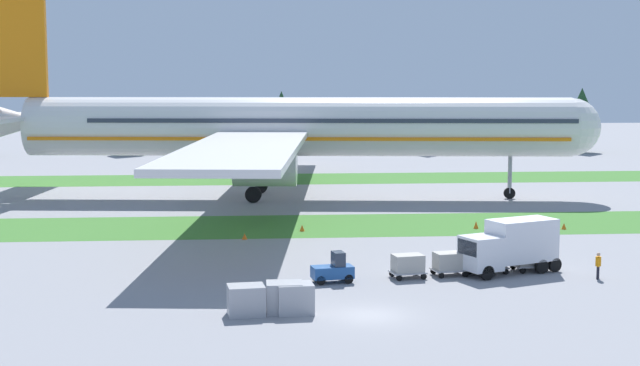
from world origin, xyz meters
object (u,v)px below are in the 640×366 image
(cargo_dolly_third, at_px, (490,260))
(cargo_dolly_lead, at_px, (408,264))
(airliner, at_px, (276,127))
(ground_crew_marshaller, at_px, (598,265))
(cargo_dolly_second, at_px, (449,262))
(uld_container_2, at_px, (295,298))
(cargo_dolly_fourth, at_px, (529,257))
(taxiway_marker_2, at_px, (564,226))
(taxiway_marker_3, at_px, (302,228))
(taxiway_marker_0, at_px, (476,225))
(uld_container_1, at_px, (246,300))
(taxiway_marker_1, at_px, (245,236))
(catering_truck, at_px, (511,244))
(uld_container_0, at_px, (284,298))
(baggage_tug, at_px, (333,270))

(cargo_dolly_third, bearing_deg, cargo_dolly_lead, 90.00)
(airliner, distance_m, ground_crew_marshaller, 46.44)
(cargo_dolly_second, height_order, uld_container_2, uld_container_2)
(ground_crew_marshaller, bearing_deg, cargo_dolly_fourth, -104.22)
(airliner, relative_size, cargo_dolly_third, 34.60)
(cargo_dolly_second, relative_size, taxiway_marker_2, 4.44)
(ground_crew_marshaller, distance_m, taxiway_marker_3, 26.94)
(ground_crew_marshaller, height_order, taxiway_marker_0, ground_crew_marshaller)
(taxiway_marker_2, relative_size, taxiway_marker_3, 0.99)
(uld_container_1, distance_m, taxiway_marker_1, 23.80)
(cargo_dolly_second, xyz_separation_m, uld_container_2, (-10.64, -8.90, -0.08))
(cargo_dolly_lead, relative_size, catering_truck, 0.33)
(airliner, height_order, uld_container_0, airliner)
(ground_crew_marshaller, bearing_deg, cargo_dolly_lead, -72.78)
(taxiway_marker_1, height_order, taxiway_marker_3, taxiway_marker_3)
(baggage_tug, bearing_deg, uld_container_1, 133.75)
(ground_crew_marshaller, relative_size, taxiway_marker_3, 3.16)
(cargo_dolly_second, bearing_deg, taxiway_marker_2, -48.79)
(cargo_dolly_fourth, xyz_separation_m, uld_container_0, (-16.92, -9.78, -0.06))
(taxiway_marker_3, bearing_deg, cargo_dolly_second, -64.67)
(uld_container_1, height_order, taxiway_marker_0, uld_container_1)
(catering_truck, xyz_separation_m, taxiway_marker_3, (-12.86, 17.83, -1.68))
(cargo_dolly_lead, distance_m, cargo_dolly_second, 2.90)
(baggage_tug, bearing_deg, cargo_dolly_third, -90.00)
(cargo_dolly_lead, xyz_separation_m, ground_crew_marshaller, (12.25, -1.23, 0.03))
(cargo_dolly_fourth, relative_size, catering_truck, 0.33)
(taxiway_marker_0, bearing_deg, airliner, 127.63)
(airliner, distance_m, cargo_dolly_third, 41.95)
(uld_container_2, bearing_deg, airliner, 89.42)
(cargo_dolly_second, xyz_separation_m, cargo_dolly_third, (2.85, 0.52, 0.00))
(catering_truck, height_order, uld_container_0, catering_truck)
(airliner, distance_m, cargo_dolly_lead, 41.56)
(cargo_dolly_second, relative_size, taxiway_marker_1, 5.01)
(cargo_dolly_lead, bearing_deg, ground_crew_marshaller, -106.13)
(cargo_dolly_second, bearing_deg, airliner, 3.89)
(cargo_dolly_second, distance_m, cargo_dolly_fourth, 5.80)
(baggage_tug, height_order, cargo_dolly_third, baggage_tug)
(airliner, xyz_separation_m, cargo_dolly_fourth, (15.85, -38.78, -6.76))
(uld_container_0, bearing_deg, airliner, 88.74)
(airliner, relative_size, taxiway_marker_3, 152.89)
(cargo_dolly_second, bearing_deg, uld_container_0, 117.52)
(baggage_tug, relative_size, cargo_dolly_third, 1.15)
(airliner, xyz_separation_m, cargo_dolly_lead, (7.29, -40.36, -6.76))
(taxiway_marker_1, bearing_deg, catering_truck, -38.87)
(airliner, distance_m, taxiway_marker_3, 22.87)
(baggage_tug, xyz_separation_m, uld_container_1, (-5.54, -7.67, 0.02))
(taxiway_marker_0, bearing_deg, uld_container_1, -125.66)
(baggage_tug, relative_size, cargo_dolly_fourth, 1.15)
(cargo_dolly_second, distance_m, taxiway_marker_2, 22.25)
(taxiway_marker_1, bearing_deg, cargo_dolly_second, -47.45)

